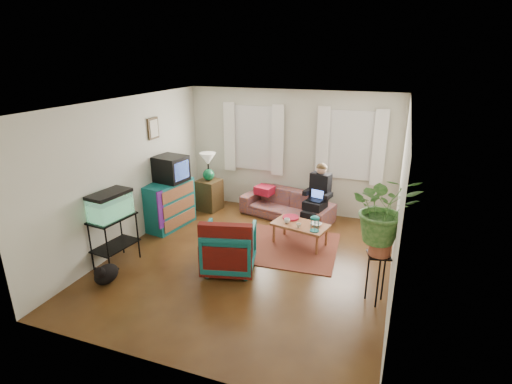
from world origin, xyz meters
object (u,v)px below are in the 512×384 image
at_px(coffee_table, 300,234).
at_px(armchair, 229,246).
at_px(plant_stand, 376,278).
at_px(sofa, 287,200).
at_px(dresser, 169,204).
at_px(side_table, 209,195).
at_px(aquarium_stand, 115,241).

bearing_deg(coffee_table, armchair, -112.35).
bearing_deg(coffee_table, plant_stand, -31.47).
xyz_separation_m(sofa, coffee_table, (0.57, -1.14, -0.18)).
relative_size(dresser, coffee_table, 1.06).
bearing_deg(side_table, aquarium_stand, -97.36).
height_order(side_table, armchair, armchair).
distance_m(side_table, coffee_table, 2.52).
relative_size(side_table, coffee_table, 0.69).
xyz_separation_m(side_table, plant_stand, (3.72, -2.36, 0.04)).
height_order(aquarium_stand, armchair, aquarium_stand).
bearing_deg(armchair, plant_stand, 162.39).
relative_size(coffee_table, plant_stand, 1.30).
bearing_deg(dresser, armchair, -22.66).
relative_size(armchair, plant_stand, 1.08).
distance_m(side_table, aquarium_stand, 2.73).
bearing_deg(sofa, side_table, -161.54).
relative_size(aquarium_stand, coffee_table, 0.85).
xyz_separation_m(sofa, dresser, (-2.07, -1.23, 0.09)).
relative_size(side_table, armchair, 0.83).
distance_m(aquarium_stand, armchair, 1.87).
distance_m(sofa, plant_stand, 3.19).
bearing_deg(armchair, coffee_table, -138.80).
bearing_deg(plant_stand, side_table, 147.60).
bearing_deg(side_table, dresser, -107.25).
relative_size(aquarium_stand, plant_stand, 1.11).
distance_m(sofa, side_table, 1.74).
height_order(sofa, plant_stand, sofa).
distance_m(armchair, coffee_table, 1.50).
distance_m(side_table, dresser, 1.15).
bearing_deg(dresser, coffee_table, 11.42).
bearing_deg(dresser, sofa, 40.02).
bearing_deg(side_table, armchair, -56.68).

